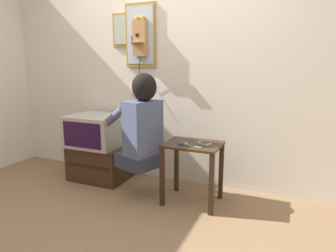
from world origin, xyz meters
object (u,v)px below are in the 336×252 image
(framed_picture, at_px, (125,30))
(toothbrush, at_px, (192,146))
(cell_phone_held, at_px, (182,143))
(television, at_px, (96,130))
(cell_phone_spare, at_px, (204,143))
(person, at_px, (141,122))
(wall_phone_antique, at_px, (141,37))
(wall_mirror, at_px, (141,35))

(framed_picture, height_order, toothbrush, framed_picture)
(cell_phone_held, bearing_deg, television, 159.36)
(cell_phone_spare, bearing_deg, cell_phone_held, 133.09)
(television, distance_m, framed_picture, 1.18)
(framed_picture, distance_m, toothbrush, 1.59)
(framed_picture, height_order, cell_phone_spare, framed_picture)
(person, xyz_separation_m, wall_phone_antique, (-0.27, 0.52, 0.82))
(wall_mirror, relative_size, toothbrush, 3.89)
(wall_phone_antique, xyz_separation_m, toothbrush, (0.78, -0.52, -1.01))
(wall_mirror, bearing_deg, framed_picture, 179.11)
(television, distance_m, toothbrush, 1.26)
(cell_phone_spare, bearing_deg, framed_picture, 90.88)
(cell_phone_spare, bearing_deg, television, 107.12)
(wall_mirror, bearing_deg, cell_phone_spare, -26.01)
(television, xyz_separation_m, cell_phone_held, (1.12, -0.20, 0.02))
(wall_phone_antique, height_order, cell_phone_spare, wall_phone_antique)
(wall_phone_antique, relative_size, cell_phone_held, 6.05)
(person, xyz_separation_m, toothbrush, (0.52, -0.00, -0.18))
(framed_picture, bearing_deg, wall_mirror, -0.89)
(television, height_order, framed_picture, framed_picture)
(cell_phone_held, bearing_deg, person, 177.85)
(framed_picture, xyz_separation_m, cell_phone_spare, (1.08, -0.43, -1.10))
(wall_phone_antique, xyz_separation_m, framed_picture, (-0.22, 0.04, 0.10))
(person, xyz_separation_m, wall_mirror, (-0.29, 0.56, 0.85))
(cell_phone_held, height_order, cell_phone_spare, same)
(wall_mirror, bearing_deg, wall_phone_antique, -63.39)
(person, bearing_deg, wall_mirror, 46.81)
(wall_phone_antique, relative_size, cell_phone_spare, 5.84)
(toothbrush, bearing_deg, cell_phone_spare, -13.67)
(person, height_order, cell_phone_held, person)
(framed_picture, xyz_separation_m, cell_phone_held, (0.89, -0.51, -1.10))
(television, distance_m, wall_phone_antique, 1.15)
(person, xyz_separation_m, television, (-0.72, 0.26, -0.20))
(toothbrush, bearing_deg, television, 95.19)
(wall_mirror, height_order, cell_phone_spare, wall_mirror)
(cell_phone_spare, bearing_deg, wall_mirror, 86.66)
(framed_picture, relative_size, cell_phone_held, 2.75)
(television, height_order, toothbrush, television)
(television, distance_m, wall_mirror, 1.18)
(television, distance_m, cell_phone_held, 1.14)
(wall_phone_antique, distance_m, cell_phone_held, 1.29)
(wall_mirror, height_order, cell_phone_held, wall_mirror)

